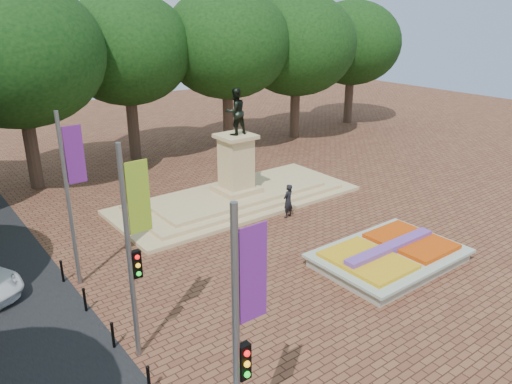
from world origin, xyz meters
TOP-DOWN VIEW (x-y plane):
  - ground at (0.00, 0.00)m, footprint 90.00×90.00m
  - flower_bed at (1.03, -2.00)m, footprint 6.30×4.30m
  - monument at (0.00, 8.00)m, footprint 14.00×6.00m
  - tree_row_back at (2.33, 18.00)m, footprint 44.80×8.80m
  - banner_poles at (-10.08, -1.31)m, footprint 0.88×11.17m
  - bollard_row at (-10.70, -1.50)m, footprint 0.12×13.12m
  - pedestrian at (0.83, 4.50)m, footprint 0.75×0.58m

SIDE VIEW (x-z plane):
  - ground at x=0.00m, z-range 0.00..0.00m
  - flower_bed at x=1.03m, z-range -0.08..0.83m
  - bollard_row at x=-10.70m, z-range 0.04..1.02m
  - monument at x=0.00m, z-range -2.32..4.09m
  - pedestrian at x=0.83m, z-range 0.00..1.82m
  - banner_poles at x=-10.08m, z-range 0.38..7.38m
  - tree_row_back at x=2.33m, z-range 1.46..11.89m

